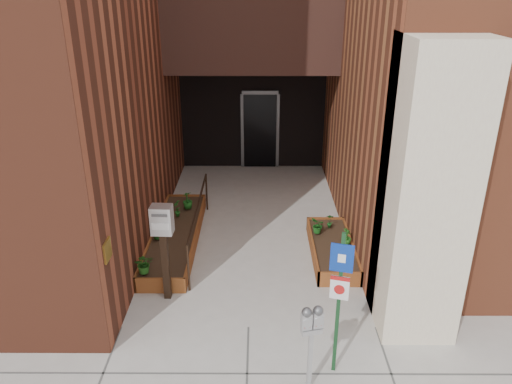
{
  "coord_description": "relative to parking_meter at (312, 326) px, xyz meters",
  "views": [
    {
      "loc": [
        0.15,
        -6.33,
        5.06
      ],
      "look_at": [
        0.11,
        1.8,
        1.54
      ],
      "focal_mm": 35.0,
      "sensor_mm": 36.0,
      "label": 1
    }
  ],
  "objects": [
    {
      "name": "shrub_left_c",
      "position": [
        -2.25,
        4.97,
        -0.5
      ],
      "size": [
        0.31,
        0.31,
        0.39
      ],
      "primitive_type": "imported",
      "rotation": [
        0.0,
        0.0,
        3.84
      ],
      "color": "#1A5919",
      "rests_on": "planter_left"
    },
    {
      "name": "ground",
      "position": [
        -0.83,
        1.22,
        -0.99
      ],
      "size": [
        80.0,
        80.0,
        0.0
      ],
      "primitive_type": "plane",
      "color": "#9E9991",
      "rests_on": "ground"
    },
    {
      "name": "planter_right",
      "position": [
        0.77,
        3.42,
        -0.86
      ],
      "size": [
        0.8,
        2.2,
        0.3
      ],
      "color": "brown",
      "rests_on": "ground"
    },
    {
      "name": "shrub_left_b",
      "position": [
        -2.68,
        3.57,
        -0.49
      ],
      "size": [
        0.27,
        0.27,
        0.41
      ],
      "primitive_type": "imported",
      "rotation": [
        0.0,
        0.0,
        1.8
      ],
      "color": "#1B5618",
      "rests_on": "planter_left"
    },
    {
      "name": "shrub_right_a",
      "position": [
        1.02,
        3.32,
        -0.53
      ],
      "size": [
        0.25,
        0.25,
        0.34
      ],
      "primitive_type": "imported",
      "rotation": [
        0.0,
        0.0,
        1.18
      ],
      "color": "#205B1A",
      "rests_on": "planter_right"
    },
    {
      "name": "payment_dropbox",
      "position": [
        -2.22,
        2.02,
        0.25
      ],
      "size": [
        0.35,
        0.28,
        1.72
      ],
      "color": "black",
      "rests_on": "ground"
    },
    {
      "name": "planter_left",
      "position": [
        -2.38,
        3.92,
        -0.86
      ],
      "size": [
        0.9,
        3.6,
        0.3
      ],
      "color": "brown",
      "rests_on": "ground"
    },
    {
      "name": "shrub_right_c",
      "position": [
        0.52,
        3.8,
        -0.53
      ],
      "size": [
        0.31,
        0.31,
        0.32
      ],
      "primitive_type": "imported",
      "rotation": [
        0.0,
        0.0,
        4.66
      ],
      "color": "#195719",
      "rests_on": "planter_right"
    },
    {
      "name": "handrail",
      "position": [
        -1.88,
        3.87,
        -0.25
      ],
      "size": [
        0.04,
        3.34,
        0.9
      ],
      "color": "black",
      "rests_on": "ground"
    },
    {
      "name": "parking_meter",
      "position": [
        0.0,
        0.0,
        0.0
      ],
      "size": [
        0.3,
        0.17,
        1.28
      ],
      "color": "#ADACAF",
      "rests_on": "ground"
    },
    {
      "name": "sign_post",
      "position": [
        0.37,
        0.3,
        0.34
      ],
      "size": [
        0.29,
        0.11,
        2.16
      ],
      "color": "#163E1F",
      "rests_on": "ground"
    },
    {
      "name": "shrub_left_a",
      "position": [
        -2.66,
        2.32,
        -0.51
      ],
      "size": [
        0.39,
        0.39,
        0.36
      ],
      "primitive_type": "imported",
      "rotation": [
        0.0,
        0.0,
        0.25
      ],
      "color": "#205B1A",
      "rests_on": "planter_left"
    },
    {
      "name": "shrub_right_b",
      "position": [
        0.79,
        4.04,
        -0.54
      ],
      "size": [
        0.19,
        0.19,
        0.3
      ],
      "primitive_type": "imported",
      "rotation": [
        0.0,
        0.0,
        2.91
      ],
      "color": "#17521B",
      "rests_on": "planter_right"
    },
    {
      "name": "shrub_left_d",
      "position": [
        -2.43,
        4.56,
        -0.51
      ],
      "size": [
        0.23,
        0.23,
        0.37
      ],
      "primitive_type": "imported",
      "rotation": [
        0.0,
        0.0,
        4.88
      ],
      "color": "#1B5D1A",
      "rests_on": "planter_left"
    }
  ]
}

